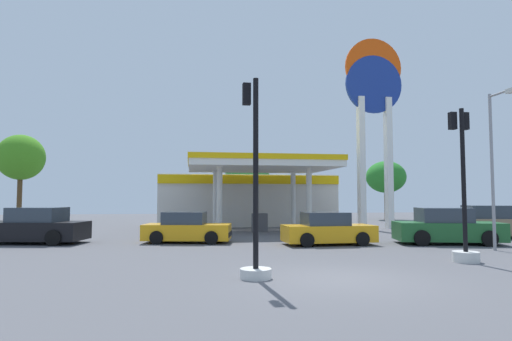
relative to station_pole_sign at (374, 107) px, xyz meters
The scene contains 14 objects.
ground_plane 20.11m from the station_pole_sign, 117.37° to the right, with size 90.00×90.00×0.00m, color #56565B.
gas_station 11.04m from the station_pole_sign, 150.17° to the left, with size 12.68×13.21×4.41m.
station_pole_sign is the anchor object (origin of this frame).
car_0 13.06m from the station_pole_sign, 125.48° to the right, with size 3.99×1.89×1.41m.
car_1 21.39m from the station_pole_sign, 161.97° to the right, with size 4.78×2.71×1.61m.
car_2 11.89m from the station_pole_sign, 95.43° to the right, with size 4.78×2.86×1.60m.
car_3 15.98m from the station_pole_sign, 150.73° to the right, with size 4.15×2.32×1.40m.
car_5 10.60m from the station_pole_sign, 65.24° to the right, with size 4.95×3.06×1.65m.
traffic_signal_0 16.04m from the station_pole_sign, 103.68° to the right, with size 0.82×0.82×4.96m.
traffic_signal_1 20.21m from the station_pole_sign, 123.49° to the right, with size 0.81×0.81×5.17m.
tree_0 27.84m from the station_pole_sign, 158.59° to the left, with size 3.69×3.69×7.15m.
tree_1 13.51m from the station_pole_sign, 124.09° to the left, with size 3.94×3.94×5.55m.
tree_2 13.24m from the station_pole_sign, 61.11° to the left, with size 3.70×3.70×5.50m.
corner_streetlamp 12.67m from the station_pole_sign, 92.00° to the right, with size 0.24×1.48×6.17m.
Camera 1 is at (-3.72, -10.46, 2.06)m, focal length 29.93 mm.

